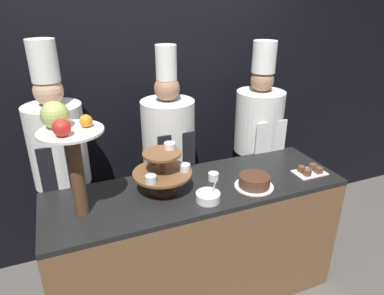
{
  "coord_description": "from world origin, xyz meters",
  "views": [
    {
      "loc": [
        -0.79,
        -1.53,
        2.14
      ],
      "look_at": [
        0.0,
        0.42,
        1.2
      ],
      "focal_mm": 32.0,
      "sensor_mm": 36.0,
      "label": 1
    }
  ],
  "objects_px": {
    "fruit_pedestal": "(67,141)",
    "tiered_stand": "(163,169)",
    "chef_left": "(62,167)",
    "chef_center_left": "(169,156)",
    "cup_white": "(213,176)",
    "serving_bowl_near": "(208,197)",
    "cake_round": "(254,182)",
    "cake_square_tray": "(310,171)",
    "chef_center_right": "(257,140)"
  },
  "relations": [
    {
      "from": "tiered_stand",
      "to": "chef_center_left",
      "type": "relative_size",
      "value": 0.21
    },
    {
      "from": "cake_round",
      "to": "cake_square_tray",
      "type": "xyz_separation_m",
      "value": [
        0.48,
        0.02,
        -0.02
      ]
    },
    {
      "from": "fruit_pedestal",
      "to": "serving_bowl_near",
      "type": "xyz_separation_m",
      "value": [
        0.77,
        -0.18,
        -0.44
      ]
    },
    {
      "from": "chef_left",
      "to": "chef_center_right",
      "type": "distance_m",
      "value": 1.61
    },
    {
      "from": "cup_white",
      "to": "serving_bowl_near",
      "type": "relative_size",
      "value": 0.47
    },
    {
      "from": "cake_round",
      "to": "cake_square_tray",
      "type": "distance_m",
      "value": 0.48
    },
    {
      "from": "fruit_pedestal",
      "to": "cake_round",
      "type": "relative_size",
      "value": 2.56
    },
    {
      "from": "chef_left",
      "to": "chef_center_left",
      "type": "bearing_deg",
      "value": 0.0
    },
    {
      "from": "serving_bowl_near",
      "to": "chef_center_right",
      "type": "xyz_separation_m",
      "value": [
        0.78,
        0.68,
        0.0
      ]
    },
    {
      "from": "cake_square_tray",
      "to": "chef_center_left",
      "type": "height_order",
      "value": "chef_center_left"
    },
    {
      "from": "cake_square_tray",
      "to": "serving_bowl_near",
      "type": "distance_m",
      "value": 0.84
    },
    {
      "from": "serving_bowl_near",
      "to": "chef_center_left",
      "type": "xyz_separation_m",
      "value": [
        -0.03,
        0.68,
        -0.01
      ]
    },
    {
      "from": "cup_white",
      "to": "chef_center_right",
      "type": "relative_size",
      "value": 0.04
    },
    {
      "from": "tiered_stand",
      "to": "cup_white",
      "type": "bearing_deg",
      "value": 1.72
    },
    {
      "from": "serving_bowl_near",
      "to": "cup_white",
      "type": "bearing_deg",
      "value": 57.51
    },
    {
      "from": "cup_white",
      "to": "serving_bowl_near",
      "type": "bearing_deg",
      "value": -122.49
    },
    {
      "from": "chef_left",
      "to": "tiered_stand",
      "type": "bearing_deg",
      "value": -37.29
    },
    {
      "from": "cup_white",
      "to": "cake_round",
      "type": "bearing_deg",
      "value": -40.97
    },
    {
      "from": "tiered_stand",
      "to": "chef_left",
      "type": "bearing_deg",
      "value": 142.71
    },
    {
      "from": "cake_square_tray",
      "to": "chef_left",
      "type": "xyz_separation_m",
      "value": [
        -1.67,
        0.62,
        0.06
      ]
    },
    {
      "from": "tiered_stand",
      "to": "chef_center_right",
      "type": "bearing_deg",
      "value": 24.61
    },
    {
      "from": "tiered_stand",
      "to": "cake_round",
      "type": "height_order",
      "value": "tiered_stand"
    },
    {
      "from": "fruit_pedestal",
      "to": "cake_square_tray",
      "type": "distance_m",
      "value": 1.67
    },
    {
      "from": "tiered_stand",
      "to": "chef_center_left",
      "type": "height_order",
      "value": "chef_center_left"
    },
    {
      "from": "fruit_pedestal",
      "to": "cup_white",
      "type": "xyz_separation_m",
      "value": [
        0.91,
        0.05,
        -0.44
      ]
    },
    {
      "from": "cup_white",
      "to": "chef_center_left",
      "type": "bearing_deg",
      "value": 111.43
    },
    {
      "from": "cake_square_tray",
      "to": "chef_center_right",
      "type": "bearing_deg",
      "value": 95.28
    },
    {
      "from": "cake_round",
      "to": "cup_white",
      "type": "height_order",
      "value": "cake_round"
    },
    {
      "from": "fruit_pedestal",
      "to": "tiered_stand",
      "type": "bearing_deg",
      "value": 4.21
    },
    {
      "from": "tiered_stand",
      "to": "serving_bowl_near",
      "type": "relative_size",
      "value": 2.44
    },
    {
      "from": "chef_center_left",
      "to": "chef_center_right",
      "type": "bearing_deg",
      "value": 0.0
    },
    {
      "from": "cake_round",
      "to": "cup_white",
      "type": "relative_size",
      "value": 3.58
    },
    {
      "from": "chef_center_left",
      "to": "tiered_stand",
      "type": "bearing_deg",
      "value": -112.75
    },
    {
      "from": "tiered_stand",
      "to": "cake_round",
      "type": "distance_m",
      "value": 0.62
    },
    {
      "from": "chef_left",
      "to": "chef_center_left",
      "type": "relative_size",
      "value": 1.04
    },
    {
      "from": "cake_square_tray",
      "to": "chef_left",
      "type": "height_order",
      "value": "chef_left"
    },
    {
      "from": "chef_left",
      "to": "chef_center_left",
      "type": "height_order",
      "value": "chef_left"
    },
    {
      "from": "chef_center_right",
      "to": "fruit_pedestal",
      "type": "bearing_deg",
      "value": -162.08
    },
    {
      "from": "serving_bowl_near",
      "to": "chef_left",
      "type": "height_order",
      "value": "chef_left"
    },
    {
      "from": "chef_left",
      "to": "serving_bowl_near",
      "type": "bearing_deg",
      "value": -39.2
    },
    {
      "from": "cake_round",
      "to": "chef_center_left",
      "type": "bearing_deg",
      "value": 121.6
    },
    {
      "from": "tiered_stand",
      "to": "chef_left",
      "type": "relative_size",
      "value": 0.2
    },
    {
      "from": "cake_square_tray",
      "to": "chef_center_right",
      "type": "xyz_separation_m",
      "value": [
        -0.06,
        0.62,
        0.01
      ]
    },
    {
      "from": "tiered_stand",
      "to": "serving_bowl_near",
      "type": "xyz_separation_m",
      "value": [
        0.23,
        -0.22,
        -0.13
      ]
    },
    {
      "from": "cake_round",
      "to": "chef_left",
      "type": "relative_size",
      "value": 0.14
    },
    {
      "from": "serving_bowl_near",
      "to": "chef_center_left",
      "type": "relative_size",
      "value": 0.09
    },
    {
      "from": "cup_white",
      "to": "chef_left",
      "type": "relative_size",
      "value": 0.04
    },
    {
      "from": "cup_white",
      "to": "chef_center_left",
      "type": "distance_m",
      "value": 0.48
    },
    {
      "from": "cake_square_tray",
      "to": "serving_bowl_near",
      "type": "xyz_separation_m",
      "value": [
        -0.84,
        -0.06,
        0.01
      ]
    },
    {
      "from": "cake_round",
      "to": "chef_center_left",
      "type": "xyz_separation_m",
      "value": [
        -0.39,
        0.64,
        -0.02
      ]
    }
  ]
}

